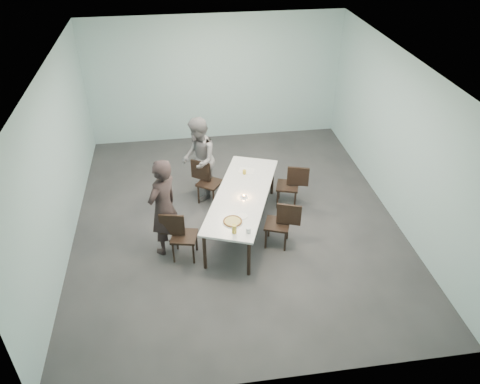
{
  "coord_description": "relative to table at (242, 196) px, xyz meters",
  "views": [
    {
      "loc": [
        -0.95,
        -7.1,
        5.45
      ],
      "look_at": [
        0.0,
        -0.56,
        1.0
      ],
      "focal_mm": 35.0,
      "sensor_mm": 36.0,
      "label": 1
    }
  ],
  "objects": [
    {
      "name": "table",
      "position": [
        0.0,
        0.0,
        0.0
      ],
      "size": [
        1.75,
        2.75,
        0.75
      ],
      "rotation": [
        0.0,
        0.0,
        -0.36
      ],
      "color": "white",
      "rests_on": "ground"
    },
    {
      "name": "chair_near_right",
      "position": [
        0.61,
        -0.59,
        -0.19
      ],
      "size": [
        0.65,
        0.54,
        0.87
      ],
      "rotation": [
        0.0,
        0.0,
        2.79
      ],
      "color": "black",
      "rests_on": "ground"
    },
    {
      "name": "chair_far_right",
      "position": [
        1.07,
        0.58,
        -0.19
      ],
      "size": [
        0.65,
        0.53,
        0.87
      ],
      "rotation": [
        0.0,
        0.0,
        2.84
      ],
      "color": "black",
      "rests_on": "ground"
    },
    {
      "name": "chair_near_left",
      "position": [
        -1.16,
        -0.65,
        -0.19
      ],
      "size": [
        0.64,
        0.5,
        0.87
      ],
      "rotation": [
        0.0,
        0.0,
        -0.21
      ],
      "color": "black",
      "rests_on": "ground"
    },
    {
      "name": "pizza",
      "position": [
        -0.28,
        -0.81,
        0.08
      ],
      "size": [
        0.34,
        0.34,
        0.04
      ],
      "color": "white",
      "rests_on": "table"
    },
    {
      "name": "beer_glass",
      "position": [
        -0.29,
        -1.08,
        0.13
      ],
      "size": [
        0.08,
        0.08,
        0.15
      ],
      "primitive_type": "cylinder",
      "color": "gold",
      "rests_on": "table"
    },
    {
      "name": "amber_tumbler",
      "position": [
        0.14,
        0.66,
        0.1
      ],
      "size": [
        0.07,
        0.07,
        0.08
      ],
      "primitive_type": "cylinder",
      "color": "gold",
      "rests_on": "table"
    },
    {
      "name": "ground",
      "position": [
        -0.08,
        0.26,
        -0.69
      ],
      "size": [
        7.0,
        7.0,
        0.0
      ],
      "primitive_type": "plane",
      "color": "#333335",
      "rests_on": "ground"
    },
    {
      "name": "water_tumbler",
      "position": [
        -0.07,
        -1.1,
        0.1
      ],
      "size": [
        0.08,
        0.08,
        0.09
      ],
      "primitive_type": "cylinder",
      "color": "silver",
      "rests_on": "table"
    },
    {
      "name": "side_plate",
      "position": [
        -0.09,
        -0.67,
        0.06
      ],
      "size": [
        0.18,
        0.18,
        0.01
      ],
      "primitive_type": "cylinder",
      "color": "white",
      "rests_on": "table"
    },
    {
      "name": "menu",
      "position": [
        0.2,
        0.77,
        0.06
      ],
      "size": [
        0.36,
        0.31,
        0.01
      ],
      "primitive_type": "cube",
      "rotation": [
        0.0,
        0.0,
        -0.36
      ],
      "color": "silver",
      "rests_on": "table"
    },
    {
      "name": "room_shell",
      "position": [
        -0.08,
        0.26,
        1.33
      ],
      "size": [
        6.02,
        7.02,
        3.01
      ],
      "color": "#A1C8CB",
      "rests_on": "ground"
    },
    {
      "name": "tealight",
      "position": [
        0.01,
        -0.12,
        0.08
      ],
      "size": [
        0.06,
        0.06,
        0.05
      ],
      "color": "silver",
      "rests_on": "table"
    },
    {
      "name": "diner_far",
      "position": [
        -0.69,
        1.15,
        0.17
      ],
      "size": [
        0.67,
        0.85,
        1.72
      ],
      "primitive_type": "imported",
      "rotation": [
        0.0,
        0.0,
        -1.6
      ],
      "color": "slate",
      "rests_on": "ground"
    },
    {
      "name": "chair_far_left",
      "position": [
        -0.58,
        0.97,
        -0.19
      ],
      "size": [
        0.63,
        0.58,
        0.87
      ],
      "rotation": [
        0.0,
        0.0,
        -0.59
      ],
      "color": "black",
      "rests_on": "ground"
    },
    {
      "name": "diner_near",
      "position": [
        -1.39,
        -0.42,
        0.2
      ],
      "size": [
        0.75,
        0.77,
        1.79
      ],
      "primitive_type": "imported",
      "rotation": [
        0.0,
        0.0,
        -2.28
      ],
      "color": "black",
      "rests_on": "ground"
    }
  ]
}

